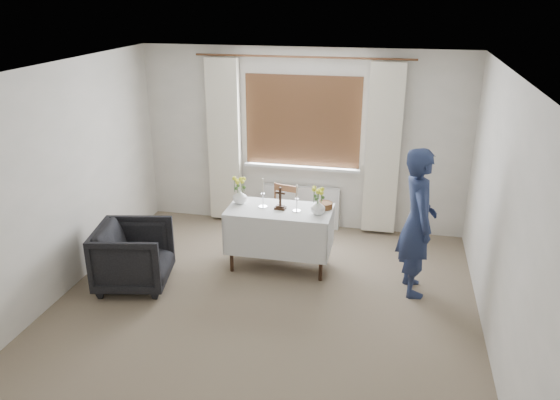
# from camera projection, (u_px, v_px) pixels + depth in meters

# --- Properties ---
(ground) EXTENTS (5.00, 5.00, 0.00)m
(ground) POSITION_uv_depth(u_px,v_px,m) (259.00, 317.00, 5.68)
(ground) COLOR #817359
(ground) RESTS_ON ground
(altar_table) EXTENTS (1.24, 0.64, 0.76)m
(altar_table) POSITION_uv_depth(u_px,v_px,m) (280.00, 238.00, 6.59)
(altar_table) COLOR white
(altar_table) RESTS_ON ground
(wooden_chair) EXTENTS (0.44, 0.44, 0.80)m
(wooden_chair) POSITION_uv_depth(u_px,v_px,m) (281.00, 216.00, 7.18)
(wooden_chair) COLOR brown
(wooden_chair) RESTS_ON ground
(armchair) EXTENTS (0.94, 0.93, 0.73)m
(armchair) POSITION_uv_depth(u_px,v_px,m) (134.00, 256.00, 6.18)
(armchair) COLOR black
(armchair) RESTS_ON ground
(person) EXTENTS (0.52, 0.68, 1.67)m
(person) POSITION_uv_depth(u_px,v_px,m) (417.00, 222.00, 5.90)
(person) COLOR navy
(person) RESTS_ON ground
(radiator) EXTENTS (1.10, 0.10, 0.60)m
(radiator) POSITION_uv_depth(u_px,v_px,m) (301.00, 206.00, 7.78)
(radiator) COLOR silver
(radiator) RESTS_ON ground
(wooden_cross) EXTENTS (0.14, 0.11, 0.27)m
(wooden_cross) POSITION_uv_depth(u_px,v_px,m) (280.00, 198.00, 6.41)
(wooden_cross) COLOR black
(wooden_cross) RESTS_ON altar_table
(candlestick_left) EXTENTS (0.10, 0.10, 0.36)m
(candlestick_left) POSITION_uv_depth(u_px,v_px,m) (263.00, 193.00, 6.45)
(candlestick_left) COLOR white
(candlestick_left) RESTS_ON altar_table
(candlestick_right) EXTENTS (0.11, 0.11, 0.33)m
(candlestick_right) POSITION_uv_depth(u_px,v_px,m) (297.00, 198.00, 6.33)
(candlestick_right) COLOR white
(candlestick_right) RESTS_ON altar_table
(flower_vase_left) EXTENTS (0.18, 0.18, 0.18)m
(flower_vase_left) POSITION_uv_depth(u_px,v_px,m) (240.00, 196.00, 6.60)
(flower_vase_left) COLOR white
(flower_vase_left) RESTS_ON altar_table
(flower_vase_right) EXTENTS (0.21, 0.21, 0.18)m
(flower_vase_right) POSITION_uv_depth(u_px,v_px,m) (318.00, 207.00, 6.28)
(flower_vase_right) COLOR white
(flower_vase_right) RESTS_ON altar_table
(wicker_basket) EXTENTS (0.21, 0.21, 0.07)m
(wicker_basket) POSITION_uv_depth(u_px,v_px,m) (325.00, 205.00, 6.47)
(wicker_basket) COLOR brown
(wicker_basket) RESTS_ON altar_table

